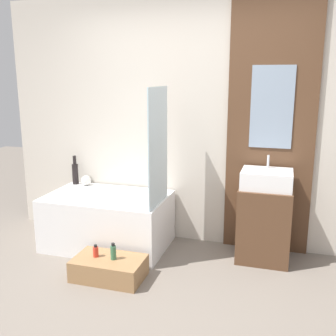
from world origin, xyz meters
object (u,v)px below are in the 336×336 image
bottle_soap_secondary (113,252)px  vase_tall_dark (75,172)px  bathtub (108,220)px  bottle_soap_primary (96,251)px  wooden_step_bench (109,268)px  vase_round_light (86,180)px  sink (267,179)px

bottle_soap_secondary → vase_tall_dark: bearing=133.1°
bathtub → bottle_soap_primary: bearing=-74.3°
wooden_step_bench → vase_round_light: size_ratio=5.49×
wooden_step_bench → bottle_soap_primary: bearing=180.0°
sink → vase_tall_dark: 2.16m
bottle_soap_secondary → bottle_soap_primary: bearing=180.0°
wooden_step_bench → bottle_soap_secondary: 0.17m
bathtub → vase_tall_dark: vase_tall_dark is taller
vase_tall_dark → bottle_soap_primary: bearing=-52.9°
sink → bottle_soap_primary: sink is taller
bathtub → bottle_soap_primary: size_ratio=11.01×
sink → bottle_soap_secondary: (-1.25, -0.80, -0.56)m
sink → vase_tall_dark: size_ratio=1.43×
sink → vase_round_light: sink is taller
bathtub → wooden_step_bench: (0.31, -0.65, -0.19)m
bathtub → vase_round_light: bearing=143.8°
bathtub → vase_tall_dark: 0.75m
wooden_step_bench → vase_tall_dark: bearing=131.6°
bottle_soap_primary → wooden_step_bench: bearing=0.0°
wooden_step_bench → sink: sink is taller
bathtub → vase_tall_dark: bearing=150.1°
bottle_soap_primary → bottle_soap_secondary: bearing=-0.0°
vase_tall_dark → bottle_soap_primary: size_ratio=2.90×
bathtub → vase_round_light: 0.59m
sink → vase_round_light: (-2.00, 0.14, -0.20)m
vase_tall_dark → vase_round_light: (0.15, -0.02, -0.08)m
wooden_step_bench → sink: size_ratio=1.32×
bathtub → wooden_step_bench: bathtub is taller
bathtub → vase_tall_dark: size_ratio=3.79×
wooden_step_bench → vase_tall_dark: size_ratio=1.89×
wooden_step_bench → bottle_soap_secondary: bottle_soap_secondary is taller
sink → vase_tall_dark: bearing=175.7°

